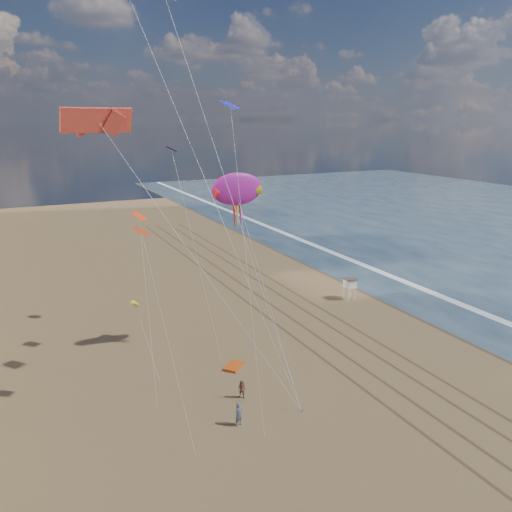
{
  "coord_description": "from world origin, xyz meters",
  "views": [
    {
      "loc": [
        -26.97,
        -18.01,
        22.9
      ],
      "look_at": [
        -5.41,
        26.0,
        9.5
      ],
      "focal_mm": 35.0,
      "sensor_mm": 36.0,
      "label": 1
    }
  ],
  "objects": [
    {
      "name": "wet_sand",
      "position": [
        19.0,
        40.0,
        0.0
      ],
      "size": [
        260.0,
        260.0,
        0.0
      ],
      "primitive_type": "plane",
      "color": "#42301E",
      "rests_on": "ground"
    },
    {
      "name": "tracks",
      "position": [
        2.55,
        30.0,
        0.01
      ],
      "size": [
        7.68,
        120.0,
        0.01
      ],
      "color": "brown",
      "rests_on": "ground"
    },
    {
      "name": "lifeguard_stand",
      "position": [
        11.46,
        32.36,
        2.19
      ],
      "size": [
        1.57,
        1.57,
        2.84
      ],
      "color": "white",
      "rests_on": "ground"
    },
    {
      "name": "kite_flyer_a",
      "position": [
        -13.26,
        12.96,
        0.99
      ],
      "size": [
        0.83,
        0.68,
        1.98
      ],
      "primitive_type": "imported",
      "rotation": [
        0.0,
        0.0,
        0.32
      ],
      "color": "slate",
      "rests_on": "ground"
    },
    {
      "name": "small_kites",
      "position": [
        -14.19,
        25.46,
        17.27
      ],
      "size": [
        9.59,
        16.85,
        20.62
      ],
      "color": "red",
      "rests_on": "ground"
    },
    {
      "name": "ground",
      "position": [
        0.0,
        0.0,
        0.0
      ],
      "size": [
        260.0,
        260.0,
        0.0
      ],
      "primitive_type": "plane",
      "color": "brown",
      "rests_on": "ground"
    },
    {
      "name": "show_kite",
      "position": [
        -7.78,
        25.24,
        16.53
      ],
      "size": [
        4.85,
        4.83,
        19.16
      ],
      "color": "#A71997",
      "rests_on": "ground"
    },
    {
      "name": "grounded_kite",
      "position": [
        -9.86,
        21.76,
        0.12
      ],
      "size": [
        2.46,
        2.4,
        0.24
      ],
      "primitive_type": "cube",
      "rotation": [
        0.0,
        0.0,
        0.73
      ],
      "color": "#DB4D12",
      "rests_on": "ground"
    },
    {
      "name": "kite_flyer_b",
      "position": [
        -11.43,
        16.41,
        0.84
      ],
      "size": [
        1.02,
        1.03,
        1.68
      ],
      "primitive_type": "imported",
      "rotation": [
        0.0,
        0.0,
        -0.85
      ],
      "color": "brown",
      "rests_on": "ground"
    },
    {
      "name": "foam",
      "position": [
        23.2,
        40.0,
        0.0
      ],
      "size": [
        260.0,
        260.0,
        0.0
      ],
      "primitive_type": "plane",
      "color": "white",
      "rests_on": "ground"
    }
  ]
}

